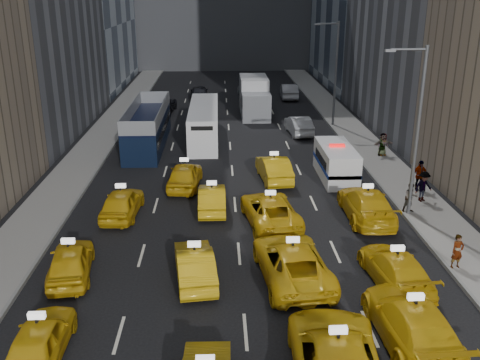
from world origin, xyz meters
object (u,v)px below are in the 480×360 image
object	(u,v)px
double_decker	(148,126)
pedestrian_0	(457,251)
city_bus	(204,123)
box_truck	(254,97)
nypd_van	(336,163)

from	to	relation	value
double_decker	pedestrian_0	size ratio (longest dim) A/B	7.27
double_decker	pedestrian_0	xyz separation A→B (m)	(15.70, -20.27, -0.67)
city_bus	pedestrian_0	xyz separation A→B (m)	(11.41, -21.92, -0.45)
city_bus	double_decker	bearing A→B (deg)	-154.57
box_truck	city_bus	bearing A→B (deg)	-117.37
pedestrian_0	city_bus	bearing A→B (deg)	106.13
double_decker	box_truck	bearing A→B (deg)	44.91
double_decker	pedestrian_0	distance (m)	25.65
box_truck	double_decker	bearing A→B (deg)	-130.04
city_bus	box_truck	world-z (taller)	box_truck
double_decker	box_truck	size ratio (longest dim) A/B	1.47
nypd_van	double_decker	world-z (taller)	double_decker
city_bus	pedestrian_0	bearing A→B (deg)	-58.13
box_truck	pedestrian_0	bearing A→B (deg)	-77.66
nypd_van	city_bus	xyz separation A→B (m)	(-8.70, 9.72, 0.34)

